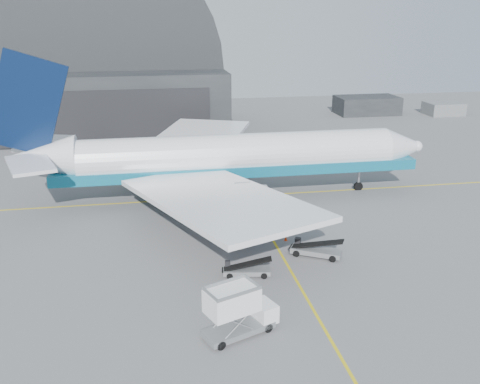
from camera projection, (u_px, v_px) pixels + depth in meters
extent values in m
plane|color=#565659|center=(287.00, 264.00, 50.44)|extent=(200.00, 200.00, 0.00)
cube|color=gold|center=(247.00, 196.00, 69.08)|extent=(80.00, 0.25, 0.02)
cube|color=gold|center=(293.00, 274.00, 48.57)|extent=(0.25, 40.00, 0.02)
cube|color=black|center=(95.00, 100.00, 105.44)|extent=(50.00, 28.00, 12.00)
cube|color=black|center=(90.00, 118.00, 92.62)|extent=(42.00, 0.40, 9.50)
cube|color=black|center=(366.00, 114.00, 123.83)|extent=(14.00, 8.00, 4.00)
cube|color=slate|center=(443.00, 115.00, 122.92)|extent=(8.00, 6.00, 2.80)
cylinder|color=white|center=(238.00, 154.00, 66.88)|extent=(39.01, 5.20, 5.20)
cone|color=white|center=(401.00, 147.00, 70.50)|extent=(4.77, 5.20, 5.20)
sphere|color=white|center=(417.00, 146.00, 70.86)|extent=(1.52, 1.52, 1.52)
cone|color=white|center=(43.00, 158.00, 62.81)|extent=(7.58, 5.20, 5.20)
cube|color=black|center=(393.00, 143.00, 70.08)|extent=(2.82, 2.38, 0.76)
cube|color=#0E5E79|center=(238.00, 167.00, 67.42)|extent=(45.51, 5.26, 1.30)
cube|color=white|center=(218.00, 199.00, 54.39)|extent=(19.98, 26.57, 1.58)
cube|color=white|center=(194.00, 141.00, 78.63)|extent=(19.98, 26.57, 1.58)
cube|color=white|center=(30.00, 164.00, 57.97)|extent=(6.63, 9.07, 0.38)
cube|color=white|center=(45.00, 143.00, 67.06)|extent=(6.63, 9.07, 0.38)
cube|color=#061432|center=(27.00, 104.00, 60.57)|extent=(10.05, 0.54, 12.48)
cylinder|color=gray|center=(242.00, 199.00, 59.53)|extent=(5.63, 2.93, 2.93)
cylinder|color=gray|center=(220.00, 159.00, 75.69)|extent=(5.63, 2.93, 2.93)
cylinder|color=#A5A5AA|center=(359.00, 179.00, 70.90)|extent=(0.30, 0.30, 3.03)
cylinder|color=black|center=(358.00, 186.00, 71.23)|extent=(1.19, 0.38, 1.19)
cylinder|color=black|center=(226.00, 203.00, 64.91)|extent=(1.41, 0.49, 1.41)
cylinder|color=black|center=(218.00, 185.00, 71.38)|extent=(1.41, 0.49, 1.41)
cube|color=slate|center=(238.00, 329.00, 39.41)|extent=(5.73, 4.00, 0.44)
cube|color=silver|center=(264.00, 311.00, 40.35)|extent=(2.09, 2.43, 1.42)
cube|color=black|center=(271.00, 306.00, 40.62)|extent=(0.71, 1.58, 0.80)
cube|color=silver|center=(232.00, 300.00, 38.32)|extent=(4.29, 3.47, 1.77)
cylinder|color=black|center=(268.00, 328.00, 39.75)|extent=(0.76, 0.52, 0.71)
cylinder|color=black|center=(254.00, 316.00, 41.23)|extent=(0.76, 0.52, 0.71)
cylinder|color=black|center=(221.00, 345.00, 37.67)|extent=(0.76, 0.52, 0.71)
cylinder|color=black|center=(208.00, 333.00, 39.16)|extent=(0.76, 0.52, 0.71)
cube|color=black|center=(252.00, 217.00, 60.25)|extent=(5.06, 4.00, 1.00)
cube|color=silver|center=(258.00, 210.00, 59.82)|extent=(2.22, 2.45, 1.00)
cylinder|color=black|center=(263.00, 224.00, 58.94)|extent=(1.07, 0.75, 1.00)
cylinder|color=black|center=(267.00, 216.00, 60.99)|extent=(1.07, 0.75, 1.00)
cylinder|color=black|center=(236.00, 221.00, 59.60)|extent=(1.07, 0.75, 1.00)
cylinder|color=black|center=(240.00, 214.00, 61.66)|extent=(1.07, 0.75, 1.00)
cube|color=slate|center=(247.00, 271.00, 48.24)|extent=(4.40, 2.09, 0.43)
cube|color=black|center=(247.00, 264.00, 48.02)|extent=(4.59, 1.66, 1.23)
cube|color=black|center=(228.00, 264.00, 48.55)|extent=(0.53, 0.45, 0.58)
cylinder|color=black|center=(264.00, 276.00, 47.68)|extent=(0.61, 0.33, 0.58)
cylinder|color=black|center=(263.00, 269.00, 48.95)|extent=(0.61, 0.33, 0.58)
cylinder|color=black|center=(230.00, 276.00, 47.62)|extent=(0.61, 0.33, 0.58)
cylinder|color=black|center=(230.00, 269.00, 48.90)|extent=(0.61, 0.33, 0.58)
cube|color=slate|center=(316.00, 251.00, 52.04)|extent=(5.04, 3.82, 0.50)
cube|color=black|center=(316.00, 244.00, 51.79)|extent=(5.05, 3.50, 1.41)
cube|color=black|center=(298.00, 241.00, 53.02)|extent=(0.70, 0.66, 0.66)
cylinder|color=black|center=(333.00, 259.00, 50.85)|extent=(0.71, 0.56, 0.66)
cylinder|color=black|center=(335.00, 252.00, 52.23)|extent=(0.71, 0.56, 0.66)
cylinder|color=black|center=(296.00, 253.00, 51.95)|extent=(0.71, 0.56, 0.66)
cylinder|color=black|center=(300.00, 247.00, 53.33)|extent=(0.71, 0.56, 0.66)
cube|color=red|center=(286.00, 240.00, 55.71)|extent=(0.32, 0.32, 0.03)
cone|color=red|center=(286.00, 238.00, 55.64)|extent=(0.32, 0.32, 0.46)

